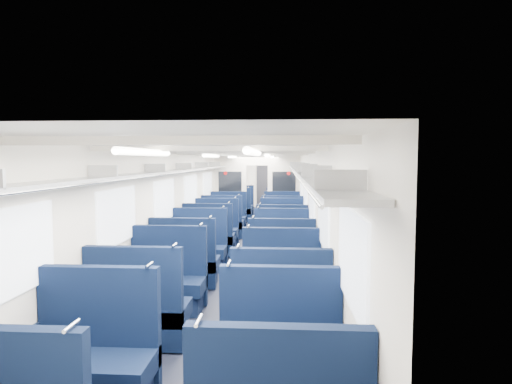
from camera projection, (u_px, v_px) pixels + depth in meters
The scene contains 35 objects.
floor at pixel (250, 245), 10.97m from camera, with size 2.80×18.00×0.01m, color black.
ceiling at pixel (250, 153), 10.79m from camera, with size 2.80×18.00×0.01m, color white.
wall_left at pixel (195, 199), 10.97m from camera, with size 0.02×18.00×2.35m, color silver.
dado_left at pixel (196, 231), 11.03m from camera, with size 0.03×17.90×0.70m, color black.
wall_right at pixel (305, 200), 10.79m from camera, with size 0.02×18.00×2.35m, color silver.
dado_right at pixel (304, 232), 10.85m from camera, with size 0.03×17.90×0.70m, color black.
wall_far at pixel (265, 181), 19.83m from camera, with size 2.80×0.02×2.35m, color silver.
luggage_rack_left at pixel (202, 168), 10.89m from camera, with size 0.36×17.40×0.18m.
luggage_rack_right at pixel (298, 168), 10.74m from camera, with size 0.36×17.40×0.18m.
windows at pixel (248, 191), 10.40m from camera, with size 2.78×15.60×0.75m.
ceiling_fittings at pixel (249, 155), 10.53m from camera, with size 2.70×16.06×0.11m.
end_door at pixel (265, 185), 19.79m from camera, with size 0.75×0.06×2.00m, color black.
bulkhead at pixel (257, 189), 13.91m from camera, with size 2.80×0.10×2.35m.
seat_2 at pixel (93, 362), 3.80m from camera, with size 1.12×0.62×1.25m.
seat_3 at pixel (280, 362), 3.81m from camera, with size 1.12×0.62×1.25m.
seat_4 at pixel (139, 314), 5.00m from camera, with size 1.12×0.62×1.25m.
seat_5 at pixel (281, 317), 4.90m from camera, with size 1.12×0.62×1.25m.
seat_6 at pixel (167, 284), 6.22m from camera, with size 1.12×0.62×1.25m.
seat_7 at pixel (281, 288), 6.01m from camera, with size 1.12×0.62×1.25m.
seat_8 at pixel (185, 265), 7.35m from camera, with size 1.12×0.62×1.25m.
seat_9 at pixel (282, 266), 7.27m from camera, with size 1.12×0.62×1.25m.
seat_10 at pixel (198, 250), 8.52m from camera, with size 1.12×0.62×1.25m.
seat_11 at pixel (282, 251), 8.46m from camera, with size 1.12×0.62×1.25m.
seat_12 at pixel (209, 239), 9.72m from camera, with size 1.12×0.62×1.25m.
seat_13 at pixel (282, 241), 9.44m from camera, with size 1.12×0.62×1.25m.
seat_14 at pixel (216, 232), 10.70m from camera, with size 1.12×0.62×1.25m.
seat_15 at pixel (282, 231), 10.75m from camera, with size 1.12×0.62×1.25m.
seat_16 at pixel (222, 225), 11.89m from camera, with size 1.12×0.62×1.25m.
seat_17 at pixel (282, 226), 11.69m from camera, with size 1.12×0.62×1.25m.
seat_18 at pixel (228, 219), 12.96m from camera, with size 1.12×0.62×1.25m.
seat_19 at pixel (282, 219), 13.03m from camera, with size 1.12×0.62×1.25m.
seat_20 at pixel (235, 211), 15.06m from camera, with size 1.12×0.62×1.25m.
seat_21 at pixel (282, 211), 15.07m from camera, with size 1.12×0.62×1.25m.
seat_22 at pixel (239, 207), 16.15m from camera, with size 1.12×0.62×1.25m.
seat_23 at pixel (283, 207), 16.16m from camera, with size 1.12×0.62×1.25m.
Camera 1 is at (0.85, -10.80, 2.18)m, focal length 30.04 mm.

